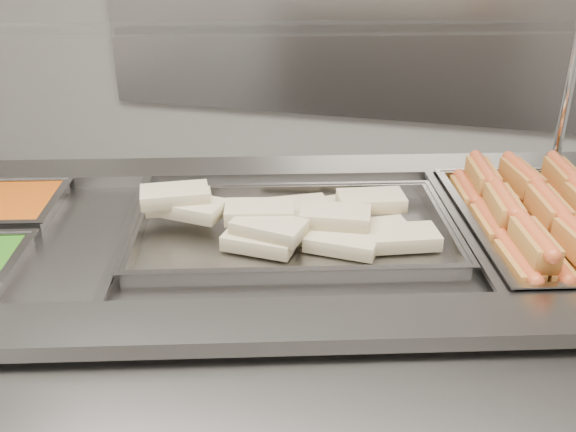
% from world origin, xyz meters
% --- Properties ---
extents(back_panel, '(3.00, 0.04, 1.20)m').
position_xyz_m(back_panel, '(0.00, 2.45, 1.20)').
color(back_panel, gray).
rests_on(back_panel, ground).
extents(steam_counter, '(2.22, 1.44, 0.98)m').
position_xyz_m(steam_counter, '(-0.01, 0.36, 0.49)').
color(steam_counter, slate).
rests_on(steam_counter, ground).
extents(tray_rail, '(1.96, 0.91, 0.06)m').
position_xyz_m(tray_rail, '(0.14, -0.18, 0.93)').
color(tray_rail, gray).
rests_on(tray_rail, steam_counter).
extents(sneeze_guard, '(1.82, 0.80, 0.48)m').
position_xyz_m(sneeze_guard, '(-0.08, 0.59, 1.38)').
color(sneeze_guard, silver).
rests_on(sneeze_guard, steam_counter).
extents(pan_hotdogs, '(0.52, 0.68, 0.11)m').
position_xyz_m(pan_hotdogs, '(0.64, 0.55, 0.93)').
color(pan_hotdogs, gray).
rests_on(pan_hotdogs, steam_counter).
extents(pan_wraps, '(0.83, 0.62, 0.08)m').
position_xyz_m(pan_wraps, '(0.05, 0.38, 0.95)').
color(pan_wraps, gray).
rests_on(pan_wraps, steam_counter).
extents(hotdogs_in_buns, '(0.46, 0.61, 0.13)m').
position_xyz_m(hotdogs_in_buns, '(0.63, 0.53, 0.99)').
color(hotdogs_in_buns, '#AD6C24').
rests_on(hotdogs_in_buns, pan_hotdogs).
extents(tortilla_wraps, '(0.74, 0.34, 0.10)m').
position_xyz_m(tortilla_wraps, '(0.04, 0.39, 0.99)').
color(tortilla_wraps, tan).
rests_on(tortilla_wraps, pan_wraps).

